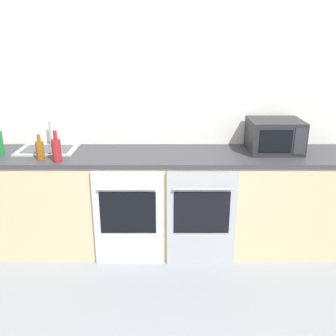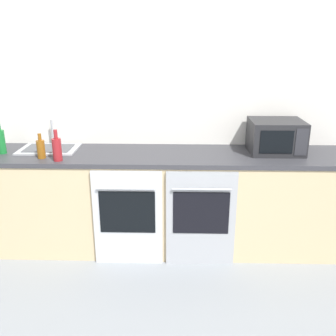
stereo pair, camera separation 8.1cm
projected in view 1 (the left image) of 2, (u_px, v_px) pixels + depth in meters
The scene contains 8 objects.
wall_back at pixel (171, 106), 3.58m from camera, with size 10.00×0.06×2.60m.
counter_back at pixel (171, 200), 3.53m from camera, with size 3.30×0.66×0.93m.
oven_left at pixel (129, 218), 3.22m from camera, with size 0.60×0.06×0.87m.
oven_right at pixel (202, 218), 3.22m from camera, with size 0.60×0.06×0.87m.
microwave at pixel (275, 136), 3.39m from camera, with size 0.47×0.40×0.29m.
bottle_amber at pixel (40, 149), 3.19m from camera, with size 0.07×0.07×0.22m.
bottle_red at pixel (57, 149), 3.12m from camera, with size 0.08×0.08×0.27m.
sink at pixel (48, 149), 3.46m from camera, with size 0.53×0.38×0.25m.
Camera 1 is at (-0.02, -1.45, 1.90)m, focal length 40.00 mm.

